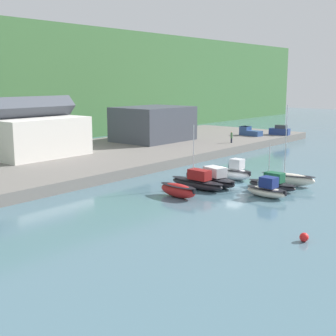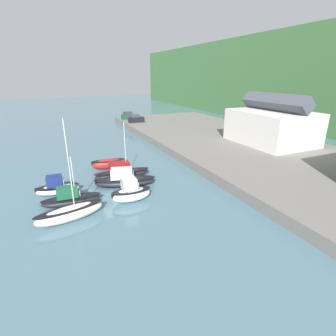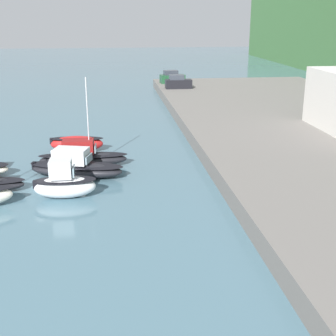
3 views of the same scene
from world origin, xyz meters
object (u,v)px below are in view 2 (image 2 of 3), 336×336
object	(u,v)px
moored_boat_3	(131,193)
moored_boat_4	(57,188)
parked_car_1	(136,119)
moored_boat_5	(71,198)
parked_car_0	(129,116)
moored_boat_6	(70,213)
moored_boat_1	(122,172)
moored_boat_2	(124,180)
moored_boat_0	(109,164)

from	to	relation	value
moored_boat_3	moored_boat_4	world-z (taller)	moored_boat_3
parked_car_1	moored_boat_5	bearing A→B (deg)	-27.83
moored_boat_4	parked_car_0	xyz separation A→B (m)	(-43.08, 21.75, 1.47)
moored_boat_6	moored_boat_1	bearing A→B (deg)	126.83
parked_car_1	moored_boat_6	bearing A→B (deg)	-26.33
moored_boat_1	parked_car_0	world-z (taller)	moored_boat_1
moored_boat_2	moored_boat_3	size ratio (longest dim) A/B	1.81
moored_boat_0	moored_boat_2	xyz separation A→B (m)	(7.53, 0.37, 0.04)
moored_boat_1	parked_car_1	xyz separation A→B (m)	(-34.98, 13.45, 1.44)
parked_car_1	moored_boat_0	bearing A→B (deg)	-25.90
moored_boat_2	moored_boat_6	distance (m)	9.39
moored_boat_4	moored_boat_2	bearing A→B (deg)	86.18
parked_car_0	moored_boat_5	bearing A→B (deg)	-31.93
moored_boat_1	moored_boat_5	size ratio (longest dim) A/B	1.21
moored_boat_3	parked_car_1	xyz separation A→B (m)	(-42.25, 14.36, 1.26)
parked_car_0	moored_boat_0	bearing A→B (deg)	-29.25
moored_boat_2	moored_boat_5	world-z (taller)	moored_boat_5
moored_boat_0	moored_boat_6	distance (m)	15.20
moored_boat_6	moored_boat_4	bearing A→B (deg)	174.22
moored_boat_2	moored_boat_5	distance (m)	7.27
moored_boat_1	moored_boat_5	bearing A→B (deg)	-51.14
moored_boat_2	parked_car_0	world-z (taller)	parked_car_0
moored_boat_5	parked_car_0	xyz separation A→B (m)	(-46.68, 20.55, 1.54)
moored_boat_0	parked_car_0	world-z (taller)	parked_car_0
moored_boat_4	moored_boat_5	world-z (taller)	moored_boat_5
moored_boat_2	moored_boat_4	size ratio (longest dim) A/B	1.59
moored_boat_1	moored_boat_3	world-z (taller)	moored_boat_1
moored_boat_2	parked_car_1	bearing A→B (deg)	175.29
moored_boat_3	parked_car_1	world-z (taller)	parked_car_1
moored_boat_2	moored_boat_6	bearing A→B (deg)	-34.35
moored_boat_0	moored_boat_4	bearing A→B (deg)	-44.37
moored_boat_2	parked_car_0	distance (m)	46.24
moored_boat_2	moored_boat_3	xyz separation A→B (m)	(4.48, -0.50, 0.20)
moored_boat_0	moored_boat_4	xyz separation A→B (m)	(6.49, -7.64, 0.02)
moored_boat_5	parked_car_1	distance (m)	45.35
moored_boat_1	moored_boat_2	distance (m)	2.83
moored_boat_0	moored_boat_3	bearing A→B (deg)	4.69
moored_boat_2	parked_car_1	size ratio (longest dim) A/B	1.94
moored_boat_4	moored_boat_3	bearing A→B (deg)	57.28
moored_boat_1	moored_boat_6	bearing A→B (deg)	-38.28
moored_boat_1	moored_boat_5	xyz separation A→B (m)	(5.36, -7.23, -0.10)
moored_boat_1	moored_boat_2	size ratio (longest dim) A/B	0.95
moored_boat_6	parked_car_0	xyz separation A→B (m)	(-50.18, 20.91, 1.48)
moored_boat_3	parked_car_0	xyz separation A→B (m)	(-48.60, 14.23, 1.26)
moored_boat_5	moored_boat_6	distance (m)	3.52
moored_boat_3	moored_boat_2	bearing A→B (deg)	173.55
moored_boat_4	parked_car_1	distance (m)	42.78
moored_boat_5	moored_boat_1	bearing A→B (deg)	129.10
moored_boat_2	parked_car_0	size ratio (longest dim) A/B	1.85
moored_boat_5	parked_car_1	bearing A→B (deg)	155.42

